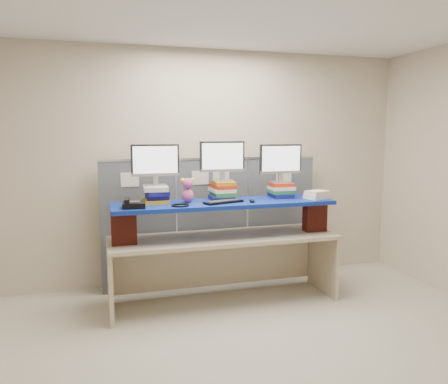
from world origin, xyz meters
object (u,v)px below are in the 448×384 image
object	(u,v)px
desk	(224,250)
monitor_left	(155,162)
blue_board	(224,203)
desk_phone	(133,204)
monitor_center	(222,159)
keyboard	(223,202)
monitor_right	(281,161)

from	to	relation	value
desk	monitor_left	distance (m)	1.17
desk	blue_board	bearing A→B (deg)	179.60
desk	desk_phone	distance (m)	1.10
blue_board	monitor_left	xyz separation A→B (m)	(-0.69, 0.11, 0.44)
blue_board	desk	bearing A→B (deg)	-0.40
desk	desk_phone	world-z (taller)	desk_phone
desk	monitor_center	xyz separation A→B (m)	(0.02, 0.12, 0.96)
blue_board	monitor_center	distance (m)	0.48
monitor_left	keyboard	size ratio (longest dim) A/B	1.10
desk	monitor_right	world-z (taller)	monitor_right
monitor_center	keyboard	size ratio (longest dim) A/B	1.10
monitor_right	keyboard	xyz separation A→B (m)	(-0.72, -0.22, -0.39)
keyboard	blue_board	bearing A→B (deg)	51.88
monitor_center	monitor_left	bearing A→B (deg)	180.00
blue_board	monitor_center	world-z (taller)	monitor_center
desk	monitor_left	world-z (taller)	monitor_left
blue_board	desk_phone	size ratio (longest dim) A/B	9.95
desk	blue_board	size ratio (longest dim) A/B	1.04
desk	monitor_left	bearing A→B (deg)	170.32
monitor_left	keyboard	bearing A→B (deg)	-17.89
monitor_left	keyboard	xyz separation A→B (m)	(0.66, -0.21, -0.40)
monitor_center	monitor_right	bearing A→B (deg)	-0.00
monitor_left	desk_phone	size ratio (longest dim) A/B	2.09
monitor_left	keyboard	world-z (taller)	monitor_left
blue_board	monitor_right	distance (m)	0.82
monitor_left	desk_phone	distance (m)	0.52
desk	monitor_left	size ratio (longest dim) A/B	4.95
monitor_right	blue_board	bearing A→B (deg)	-170.22
monitor_center	monitor_right	xyz separation A→B (m)	(0.67, 0.00, -0.04)
keyboard	desk_phone	world-z (taller)	desk_phone
blue_board	monitor_right	world-z (taller)	monitor_right
monitor_right	desk_phone	bearing A→B (deg)	-171.33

